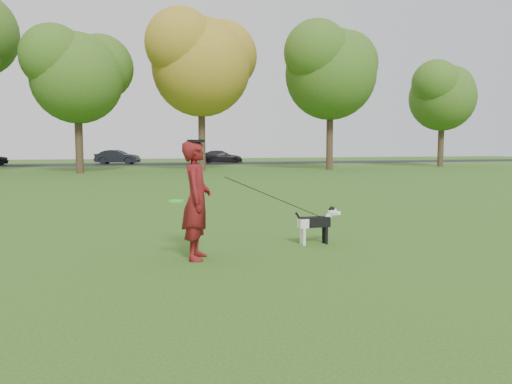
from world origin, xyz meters
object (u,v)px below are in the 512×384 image
object	(u,v)px
man	(197,200)
dog	(318,221)
car_right	(221,157)
car_mid	(118,157)

from	to	relation	value
man	dog	distance (m)	2.34
man	car_right	bearing A→B (deg)	4.23
man	dog	bearing A→B (deg)	-58.89
car_mid	car_right	xyz separation A→B (m)	(9.78, 0.00, -0.04)
man	dog	xyz separation A→B (m)	(2.22, 0.52, -0.49)
man	car_mid	distance (m)	40.38
car_mid	man	bearing A→B (deg)	-161.16
dog	car_right	size ratio (longest dim) A/B	0.21
dog	car_mid	distance (m)	39.91
man	car_right	xyz separation A→B (m)	(9.91, 40.38, -0.26)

